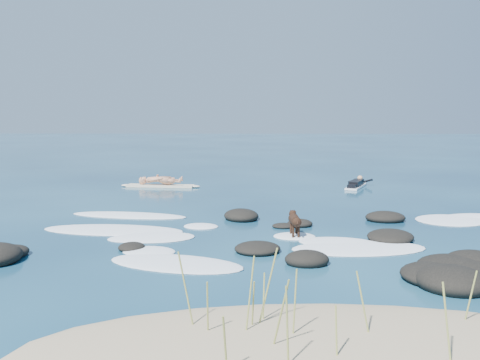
{
  "coord_description": "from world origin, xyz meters",
  "views": [
    {
      "loc": [
        -1.17,
        -14.54,
        3.13
      ],
      "look_at": [
        -1.71,
        4.0,
        0.9
      ],
      "focal_mm": 40.0,
      "sensor_mm": 36.0,
      "label": 1
    }
  ],
  "objects": [
    {
      "name": "ground",
      "position": [
        0.0,
        0.0,
        0.0
      ],
      "size": [
        160.0,
        160.0,
        0.0
      ],
      "primitive_type": "plane",
      "color": "#0A2642",
      "rests_on": "ground"
    },
    {
      "name": "dune_grass",
      "position": [
        -0.53,
        -7.93,
        0.62
      ],
      "size": [
        4.26,
        1.95,
        1.2
      ],
      "color": "#8F9548",
      "rests_on": "ground"
    },
    {
      "name": "reef_rocks",
      "position": [
        0.79,
        -2.87,
        0.1
      ],
      "size": [
        14.61,
        8.04,
        0.53
      ],
      "color": "black",
      "rests_on": "ground"
    },
    {
      "name": "breaking_foam",
      "position": [
        -0.96,
        -0.76,
        0.01
      ],
      "size": [
        13.58,
        7.39,
        0.12
      ],
      "color": "white",
      "rests_on": "ground"
    },
    {
      "name": "standing_surfer_rig",
      "position": [
        -5.38,
        8.76,
        0.8
      ],
      "size": [
        3.58,
        0.87,
        2.03
      ],
      "rotation": [
        0.0,
        0.0,
        -0.09
      ],
      "color": "beige",
      "rests_on": "ground"
    },
    {
      "name": "paddling_surfer_rig",
      "position": [
        3.27,
        8.88,
        0.15
      ],
      "size": [
        1.53,
        2.48,
        0.44
      ],
      "rotation": [
        0.0,
        0.0,
        1.18
      ],
      "color": "white",
      "rests_on": "ground"
    },
    {
      "name": "dog",
      "position": [
        -0.15,
        -0.92,
        0.45
      ],
      "size": [
        0.32,
        1.07,
        0.68
      ],
      "rotation": [
        0.0,
        0.0,
        1.65
      ],
      "color": "black",
      "rests_on": "ground"
    }
  ]
}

